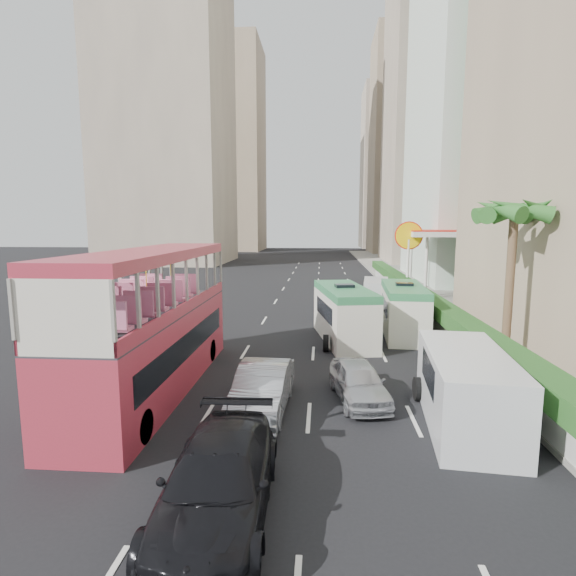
# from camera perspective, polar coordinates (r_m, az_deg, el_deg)

# --- Properties ---
(ground_plane) EXTENTS (200.00, 200.00, 0.00)m
(ground_plane) POSITION_cam_1_polar(r_m,az_deg,el_deg) (16.35, 4.30, -13.23)
(ground_plane) COLOR black
(ground_plane) RESTS_ON ground
(double_decker_bus) EXTENTS (2.50, 11.00, 5.06)m
(double_decker_bus) POSITION_cam_1_polar(r_m,az_deg,el_deg) (16.71, -16.70, -4.03)
(double_decker_bus) COLOR #B32C3E
(double_decker_bus) RESTS_ON ground
(car_silver_lane_a) EXTENTS (1.77, 4.58, 1.49)m
(car_silver_lane_a) POSITION_cam_1_polar(r_m,az_deg,el_deg) (14.98, -3.27, -15.28)
(car_silver_lane_a) COLOR #B2B5B9
(car_silver_lane_a) RESTS_ON ground
(car_silver_lane_b) EXTENTS (2.19, 4.07, 1.32)m
(car_silver_lane_b) POSITION_cam_1_polar(r_m,az_deg,el_deg) (15.96, 8.91, -13.86)
(car_silver_lane_b) COLOR #B2B5B9
(car_silver_lane_b) RESTS_ON ground
(car_black) EXTENTS (2.34, 5.41, 1.55)m
(car_black) POSITION_cam_1_polar(r_m,az_deg,el_deg) (10.44, -8.74, -26.67)
(car_black) COLOR black
(car_black) RESTS_ON ground
(van_asset) EXTENTS (2.96, 4.94, 1.28)m
(van_asset) POSITION_cam_1_polar(r_m,az_deg,el_deg) (30.28, 6.11, -3.29)
(van_asset) COLOR silver
(van_asset) RESTS_ON ground
(minibus_near) EXTENTS (3.17, 6.53, 2.77)m
(minibus_near) POSITION_cam_1_polar(r_m,az_deg,el_deg) (23.22, 7.13, -3.29)
(minibus_near) COLOR silver
(minibus_near) RESTS_ON ground
(minibus_far) EXTENTS (2.40, 6.19, 2.70)m
(minibus_far) POSITION_cam_1_polar(r_m,az_deg,el_deg) (25.06, 14.45, -2.74)
(minibus_far) COLOR silver
(minibus_far) RESTS_ON ground
(panel_van_near) EXTENTS (2.75, 5.71, 2.20)m
(panel_van_near) POSITION_cam_1_polar(r_m,az_deg,el_deg) (14.65, 21.66, -11.77)
(panel_van_near) COLOR silver
(panel_van_near) RESTS_ON ground
(panel_van_far) EXTENTS (2.29, 4.69, 1.81)m
(panel_van_far) POSITION_cam_1_polar(r_m,az_deg,el_deg) (34.62, 11.12, -0.45)
(panel_van_far) COLOR silver
(panel_van_far) RESTS_ON ground
(sidewalk) EXTENTS (6.00, 120.00, 0.18)m
(sidewalk) POSITION_cam_1_polar(r_m,az_deg,el_deg) (41.65, 16.82, -0.36)
(sidewalk) COLOR #99968C
(sidewalk) RESTS_ON ground
(kerb_wall) EXTENTS (0.30, 44.00, 1.00)m
(kerb_wall) POSITION_cam_1_polar(r_m,az_deg,el_deg) (30.35, 16.14, -2.23)
(kerb_wall) COLOR silver
(kerb_wall) RESTS_ON sidewalk
(hedge) EXTENTS (1.10, 44.00, 0.70)m
(hedge) POSITION_cam_1_polar(r_m,az_deg,el_deg) (30.22, 16.20, -0.64)
(hedge) COLOR #2D6626
(hedge) RESTS_ON kerb_wall
(palm_tree) EXTENTS (0.36, 0.36, 6.40)m
(palm_tree) POSITION_cam_1_polar(r_m,az_deg,el_deg) (20.93, 26.30, 0.22)
(palm_tree) COLOR brown
(palm_tree) RESTS_ON sidewalk
(shell_station) EXTENTS (6.50, 8.00, 5.50)m
(shell_station) POSITION_cam_1_polar(r_m,az_deg,el_deg) (39.66, 19.01, 3.01)
(shell_station) COLOR silver
(shell_station) RESTS_ON ground
(tower_mid) EXTENTS (16.00, 16.00, 50.00)m
(tower_mid) POSITION_cam_1_polar(r_m,az_deg,el_deg) (77.80, 19.00, 21.82)
(tower_mid) COLOR #B7A590
(tower_mid) RESTS_ON ground
(tower_far_a) EXTENTS (14.00, 14.00, 44.00)m
(tower_far_a) POSITION_cam_1_polar(r_m,az_deg,el_deg) (100.02, 14.74, 17.04)
(tower_far_a) COLOR tan
(tower_far_a) RESTS_ON ground
(tower_far_b) EXTENTS (14.00, 14.00, 40.00)m
(tower_far_b) POSITION_cam_1_polar(r_m,az_deg,el_deg) (121.27, 12.79, 14.52)
(tower_far_b) COLOR #B7A590
(tower_far_b) RESTS_ON ground
(tower_left_a) EXTENTS (18.00, 18.00, 52.00)m
(tower_left_a) POSITION_cam_1_polar(r_m,az_deg,el_deg) (76.88, -15.22, 22.91)
(tower_left_a) COLOR #B7A590
(tower_left_a) RESTS_ON ground
(tower_left_b) EXTENTS (16.00, 16.00, 46.00)m
(tower_left_b) POSITION_cam_1_polar(r_m,az_deg,el_deg) (108.85, -7.71, 17.00)
(tower_left_b) COLOR tan
(tower_left_b) RESTS_ON ground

